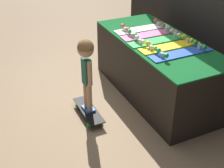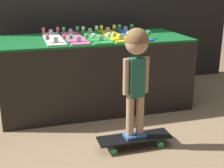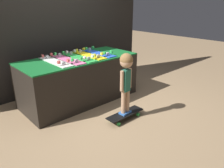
% 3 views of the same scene
% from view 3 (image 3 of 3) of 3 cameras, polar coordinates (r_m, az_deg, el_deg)
% --- Properties ---
extents(ground_plane, '(16.00, 16.00, 0.00)m').
position_cam_3_polar(ground_plane, '(3.60, -3.26, -6.68)').
color(ground_plane, '#9E7F5B').
extents(back_wall, '(4.23, 0.10, 2.63)m').
position_cam_3_polar(back_wall, '(4.32, -15.19, 15.58)').
color(back_wall, black).
rests_on(back_wall, ground_plane).
extents(display_rack, '(1.98, 0.87, 0.77)m').
position_cam_3_polar(display_rack, '(3.84, -8.41, 1.23)').
color(display_rack, black).
rests_on(display_rack, ground_plane).
extents(skateboard_white_on_rack, '(0.18, 0.79, 0.09)m').
position_cam_3_polar(skateboard_white_on_rack, '(3.52, -14.65, 5.79)').
color(skateboard_white_on_rack, white).
rests_on(skateboard_white_on_rack, display_rack).
extents(skateboard_pink_on_rack, '(0.18, 0.79, 0.09)m').
position_cam_3_polar(skateboard_pink_on_rack, '(3.61, -11.49, 6.41)').
color(skateboard_pink_on_rack, pink).
rests_on(skateboard_pink_on_rack, display_rack).
extents(skateboard_green_on_rack, '(0.18, 0.79, 0.09)m').
position_cam_3_polar(skateboard_green_on_rack, '(3.71, -8.51, 7.00)').
color(skateboard_green_on_rack, green).
rests_on(skateboard_green_on_rack, display_rack).
extents(skateboard_yellow_on_rack, '(0.18, 0.79, 0.09)m').
position_cam_3_polar(skateboard_yellow_on_rack, '(3.85, -6.06, 7.63)').
color(skateboard_yellow_on_rack, yellow).
rests_on(skateboard_yellow_on_rack, display_rack).
extents(skateboard_blue_on_rack, '(0.18, 0.79, 0.09)m').
position_cam_3_polar(skateboard_blue_on_rack, '(3.99, -3.58, 8.16)').
color(skateboard_blue_on_rack, blue).
rests_on(skateboard_blue_on_rack, display_rack).
extents(skateboard_on_floor, '(0.63, 0.18, 0.09)m').
position_cam_3_polar(skateboard_on_floor, '(3.31, 3.43, -7.92)').
color(skateboard_on_floor, black).
rests_on(skateboard_on_floor, ground_plane).
extents(child, '(0.22, 0.19, 0.91)m').
position_cam_3_polar(child, '(3.05, 3.70, 2.99)').
color(child, '#3870C6').
rests_on(child, skateboard_on_floor).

